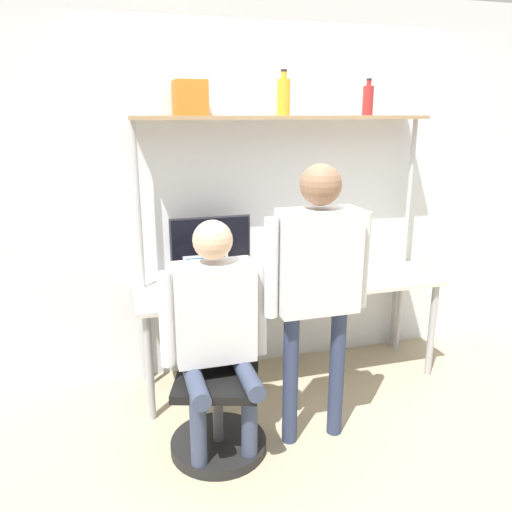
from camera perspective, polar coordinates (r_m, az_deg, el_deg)
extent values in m
plane|color=tan|center=(3.59, 5.58, -16.08)|extent=(12.00, 12.00, 0.00)
cube|color=silver|center=(3.71, 2.31, 7.49)|extent=(8.00, 0.06, 2.70)
cube|color=beige|center=(3.55, 3.93, -3.16)|extent=(2.17, 0.63, 0.03)
cylinder|color=#A5A5AA|center=(3.28, -12.09, -12.38)|extent=(0.05, 0.05, 0.72)
cylinder|color=#A5A5AA|center=(3.93, 19.43, -7.98)|extent=(0.05, 0.05, 0.72)
cylinder|color=#A5A5AA|center=(3.73, -12.70, -8.76)|extent=(0.05, 0.05, 0.72)
cylinder|color=#A5A5AA|center=(4.32, 15.60, -5.46)|extent=(0.05, 0.05, 0.72)
cube|color=#997A56|center=(3.50, 3.37, 15.53)|extent=(2.06, 0.28, 0.02)
cylinder|color=#B2B2B7|center=(3.44, -12.95, -0.55)|extent=(0.04, 0.04, 1.88)
cylinder|color=#B2B2B7|center=(4.07, 16.71, 1.71)|extent=(0.04, 0.04, 1.88)
cylinder|color=#333338|center=(3.52, -5.07, -2.95)|extent=(0.22, 0.22, 0.01)
cylinder|color=#333338|center=(3.51, -5.09, -2.09)|extent=(0.06, 0.06, 0.10)
cube|color=#333338|center=(3.45, -5.21, 1.49)|extent=(0.56, 0.01, 0.37)
cube|color=black|center=(3.44, -5.18, 1.46)|extent=(0.54, 0.02, 0.35)
cube|color=#BCBCC1|center=(3.26, -5.28, -4.56)|extent=(0.30, 0.24, 0.01)
cube|color=black|center=(3.24, -5.22, -4.57)|extent=(0.26, 0.13, 0.00)
cube|color=#BCBCC1|center=(3.31, -5.65, -1.97)|extent=(0.30, 0.06, 0.24)
cube|color=#194C8C|center=(3.31, -5.63, -2.02)|extent=(0.26, 0.05, 0.21)
cube|color=silver|center=(3.32, -1.38, -4.14)|extent=(0.07, 0.15, 0.01)
cube|color=black|center=(3.32, -1.38, -4.05)|extent=(0.06, 0.13, 0.00)
cylinder|color=black|center=(3.14, -4.29, -20.63)|extent=(0.56, 0.56, 0.06)
cylinder|color=#4C4C51|center=(3.01, -4.38, -17.32)|extent=(0.06, 0.06, 0.37)
cube|color=black|center=(2.90, -4.47, -13.83)|extent=(0.57, 0.57, 0.05)
cube|color=black|center=(2.98, -4.20, -7.64)|extent=(0.41, 0.16, 0.45)
cylinder|color=#38425B|center=(2.86, -6.59, -19.58)|extent=(0.09, 0.09, 0.48)
cylinder|color=#38425B|center=(2.91, -0.76, -18.80)|extent=(0.09, 0.09, 0.48)
cylinder|color=#38425B|center=(2.73, -6.90, -14.32)|extent=(0.10, 0.38, 0.10)
cylinder|color=#38425B|center=(2.78, -0.95, -13.60)|extent=(0.10, 0.38, 0.10)
cube|color=silver|center=(2.76, -4.78, -6.40)|extent=(0.44, 0.20, 0.56)
cylinder|color=silver|center=(2.73, -10.24, -7.21)|extent=(0.08, 0.08, 0.53)
cylinder|color=silver|center=(2.82, 0.51, -6.15)|extent=(0.08, 0.08, 0.53)
sphere|color=#D8AD8C|center=(2.63, -4.98, 1.82)|extent=(0.21, 0.21, 0.21)
cylinder|color=#2D3856|center=(2.99, 3.96, -13.86)|extent=(0.09, 0.09, 0.82)
cylinder|color=#2D3856|center=(3.09, 9.20, -12.97)|extent=(0.09, 0.09, 0.82)
cube|color=silver|center=(2.76, 7.10, -0.63)|extent=(0.45, 0.20, 0.58)
cylinder|color=silver|center=(2.68, 1.75, -1.41)|extent=(0.08, 0.08, 0.55)
cylinder|color=silver|center=(2.88, 12.04, -0.48)|extent=(0.08, 0.08, 0.55)
sphere|color=#8C664C|center=(2.67, 7.41, 8.09)|extent=(0.22, 0.22, 0.22)
cylinder|color=gold|center=(3.50, 3.16, 17.66)|extent=(0.09, 0.09, 0.23)
cylinder|color=gold|center=(3.50, 3.20, 19.94)|extent=(0.04, 0.04, 0.04)
cylinder|color=black|center=(3.51, 3.21, 20.42)|extent=(0.04, 0.04, 0.01)
cylinder|color=maroon|center=(3.75, 12.67, 16.93)|extent=(0.08, 0.08, 0.20)
cylinder|color=maroon|center=(3.75, 12.79, 18.71)|extent=(0.03, 0.03, 0.04)
cylinder|color=black|center=(3.75, 12.81, 19.09)|extent=(0.04, 0.04, 0.01)
cube|color=#D1661E|center=(3.34, -7.56, 17.47)|extent=(0.20, 0.23, 0.22)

